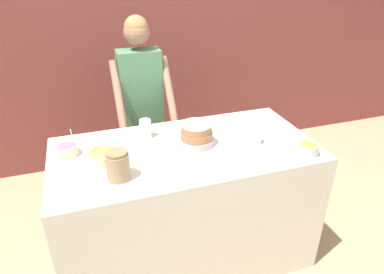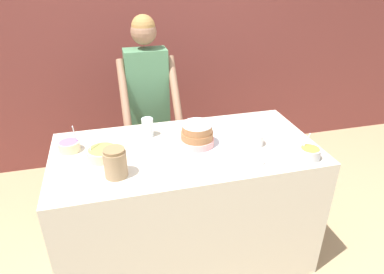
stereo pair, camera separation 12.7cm
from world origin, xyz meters
TOP-DOWN VIEW (x-y plane):
  - wall_back at (0.00, 2.02)m, footprint 10.00×0.05m
  - counter at (0.00, 0.43)m, footprint 1.72×0.86m
  - person_baker at (-0.13, 1.22)m, footprint 0.46×0.45m
  - cake at (0.08, 0.44)m, footprint 0.33×0.33m
  - frosting_bowl_olive at (-0.53, 0.44)m, footprint 0.20×0.20m
  - frosting_bowl_orange at (0.71, 0.11)m, footprint 0.13×0.13m
  - frosting_bowl_purple at (-0.73, 0.58)m, footprint 0.14×0.14m
  - frosting_bowl_pink at (0.45, 0.37)m, footprint 0.13×0.13m
  - drinking_glass at (-0.21, 0.66)m, footprint 0.08×0.08m
  - ceramic_plate at (0.34, 0.19)m, footprint 0.21×0.21m
  - stoneware_jar at (-0.46, 0.22)m, footprint 0.13×0.13m

SIDE VIEW (x-z plane):
  - counter at x=0.00m, z-range 0.00..0.93m
  - ceramic_plate at x=0.34m, z-range 0.93..0.94m
  - frosting_bowl_olive at x=-0.53m, z-range 0.88..1.06m
  - frosting_bowl_purple at x=-0.73m, z-range 0.87..1.06m
  - frosting_bowl_orange at x=0.71m, z-range 0.90..1.04m
  - frosting_bowl_pink at x=0.45m, z-range 0.90..1.05m
  - drinking_glass at x=-0.21m, z-range 0.93..1.06m
  - cake at x=0.08m, z-range 0.92..1.09m
  - stoneware_jar at x=-0.46m, z-range 0.93..1.11m
  - person_baker at x=-0.13m, z-range 0.20..1.86m
  - wall_back at x=0.00m, z-range 0.00..2.60m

